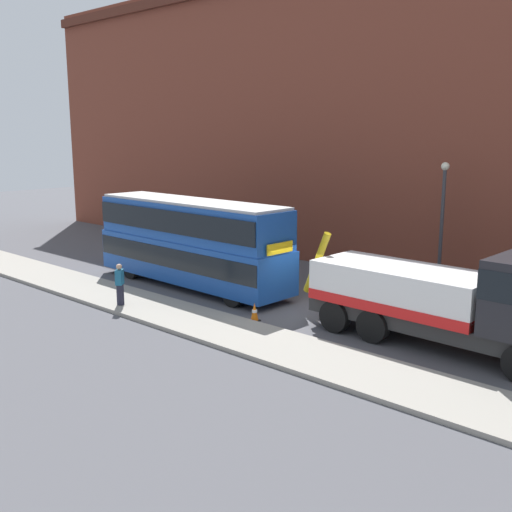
{
  "coord_description": "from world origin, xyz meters",
  "views": [
    {
      "loc": [
        14.01,
        -18.74,
        6.98
      ],
      "look_at": [
        -2.49,
        -0.5,
        2.0
      ],
      "focal_mm": 42.03,
      "sensor_mm": 36.0,
      "label": 1
    }
  ],
  "objects_px": {
    "recovery_tow_truck": "(450,298)",
    "street_lamp": "(442,216)",
    "double_decker_bus": "(191,239)",
    "pedestrian_onlooker": "(120,285)",
    "traffic_cone_near_bus": "(255,312)"
  },
  "relations": [
    {
      "from": "double_decker_bus",
      "to": "street_lamp",
      "type": "distance_m",
      "value": 11.35
    },
    {
      "from": "pedestrian_onlooker",
      "to": "traffic_cone_near_bus",
      "type": "height_order",
      "value": "pedestrian_onlooker"
    },
    {
      "from": "double_decker_bus",
      "to": "pedestrian_onlooker",
      "type": "bearing_deg",
      "value": -80.89
    },
    {
      "from": "pedestrian_onlooker",
      "to": "traffic_cone_near_bus",
      "type": "relative_size",
      "value": 2.38
    },
    {
      "from": "recovery_tow_truck",
      "to": "double_decker_bus",
      "type": "distance_m",
      "value": 12.65
    },
    {
      "from": "double_decker_bus",
      "to": "traffic_cone_near_bus",
      "type": "relative_size",
      "value": 15.41
    },
    {
      "from": "double_decker_bus",
      "to": "street_lamp",
      "type": "bearing_deg",
      "value": 37.31
    },
    {
      "from": "recovery_tow_truck",
      "to": "traffic_cone_near_bus",
      "type": "height_order",
      "value": "recovery_tow_truck"
    },
    {
      "from": "recovery_tow_truck",
      "to": "pedestrian_onlooker",
      "type": "distance_m",
      "value": 12.85
    },
    {
      "from": "street_lamp",
      "to": "double_decker_bus",
      "type": "bearing_deg",
      "value": -144.2
    },
    {
      "from": "recovery_tow_truck",
      "to": "street_lamp",
      "type": "height_order",
      "value": "street_lamp"
    },
    {
      "from": "traffic_cone_near_bus",
      "to": "recovery_tow_truck",
      "type": "bearing_deg",
      "value": 16.31
    },
    {
      "from": "double_decker_bus",
      "to": "traffic_cone_near_bus",
      "type": "height_order",
      "value": "double_decker_bus"
    },
    {
      "from": "double_decker_bus",
      "to": "pedestrian_onlooker",
      "type": "relative_size",
      "value": 6.49
    },
    {
      "from": "recovery_tow_truck",
      "to": "street_lamp",
      "type": "relative_size",
      "value": 1.75
    }
  ]
}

